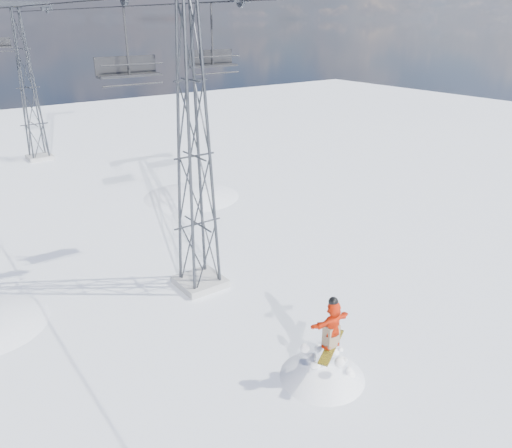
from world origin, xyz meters
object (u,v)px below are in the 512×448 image
object	(u,v)px
lift_tower_far	(28,88)
snowboarder_jump	(319,418)
lift_tower_near	(194,157)
lift_chair_near	(128,68)

from	to	relation	value
lift_tower_far	snowboarder_jump	world-z (taller)	lift_tower_far
lift_tower_near	snowboarder_jump	distance (m)	10.14
lift_tower_far	snowboarder_jump	size ratio (longest dim) A/B	1.65
lift_tower_far	lift_chair_near	distance (m)	25.12
lift_tower_near	lift_chair_near	size ratio (longest dim) A/B	4.36
lift_tower_near	lift_chair_near	bearing A→B (deg)	174.88
lift_tower_far	lift_tower_near	bearing A→B (deg)	-90.00
lift_tower_far	lift_chair_near	world-z (taller)	lift_tower_far
lift_tower_far	lift_chair_near	size ratio (longest dim) A/B	4.36
snowboarder_jump	lift_tower_far	bearing A→B (deg)	90.19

